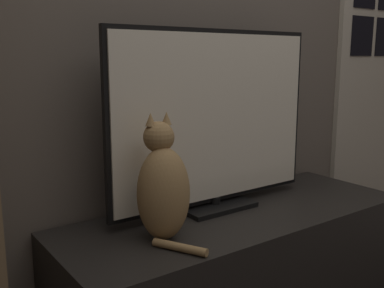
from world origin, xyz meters
The scene contains 5 objects.
wall_back centered at (0.00, 1.22, 1.30)m, with size 4.80×0.05×2.60m.
tv_stand centered at (0.00, 0.90, 0.23)m, with size 1.53×0.56×0.47m.
tv centered at (-0.04, 1.01, 0.84)m, with size 0.99×0.19×0.74m.
cat centered at (-0.40, 0.86, 0.65)m, with size 0.21×0.31×0.45m.
door centered at (1.41, 1.18, 1.05)m, with size 0.84×0.04×2.05m.
Camera 1 is at (-1.19, -0.42, 1.10)m, focal length 42.00 mm.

